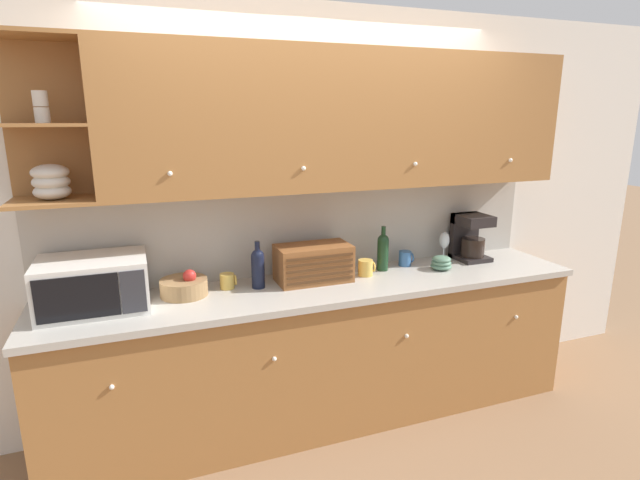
# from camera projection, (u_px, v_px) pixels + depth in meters

# --- Properties ---
(ground_plane) EXTENTS (24.00, 24.00, 0.00)m
(ground_plane) POSITION_uv_depth(u_px,v_px,m) (310.00, 393.00, 3.57)
(ground_plane) COLOR #896647
(wall_back) EXTENTS (5.72, 0.06, 2.60)m
(wall_back) POSITION_uv_depth(u_px,v_px,m) (307.00, 214.00, 3.28)
(wall_back) COLOR white
(wall_back) RESTS_ON ground_plane
(counter_unit) EXTENTS (3.34, 0.62, 0.92)m
(counter_unit) POSITION_uv_depth(u_px,v_px,m) (325.00, 352.00, 3.19)
(counter_unit) COLOR #A36B38
(counter_unit) RESTS_ON ground_plane
(backsplash_panel) EXTENTS (3.32, 0.01, 0.57)m
(backsplash_panel) POSITION_uv_depth(u_px,v_px,m) (309.00, 229.00, 3.27)
(backsplash_panel) COLOR #B7B2A8
(backsplash_panel) RESTS_ON counter_unit
(upper_cabinets) EXTENTS (3.32, 0.36, 0.82)m
(upper_cabinets) POSITION_uv_depth(u_px,v_px,m) (343.00, 120.00, 3.01)
(upper_cabinets) COLOR #A36B38
(upper_cabinets) RESTS_ON backsplash_panel
(microwave) EXTENTS (0.55, 0.41, 0.28)m
(microwave) POSITION_uv_depth(u_px,v_px,m) (93.00, 284.00, 2.65)
(microwave) COLOR silver
(microwave) RESTS_ON counter_unit
(fruit_basket) EXTENTS (0.27, 0.27, 0.16)m
(fruit_basket) POSITION_uv_depth(u_px,v_px,m) (184.00, 287.00, 2.87)
(fruit_basket) COLOR #937047
(fruit_basket) RESTS_ON counter_unit
(mug_blue_second) EXTENTS (0.10, 0.09, 0.09)m
(mug_blue_second) POSITION_uv_depth(u_px,v_px,m) (228.00, 281.00, 2.99)
(mug_blue_second) COLOR gold
(mug_blue_second) RESTS_ON counter_unit
(wine_bottle) EXTENTS (0.08, 0.08, 0.29)m
(wine_bottle) POSITION_uv_depth(u_px,v_px,m) (258.00, 267.00, 2.98)
(wine_bottle) COLOR black
(wine_bottle) RESTS_ON counter_unit
(bread_box) EXTENTS (0.46, 0.26, 0.23)m
(bread_box) POSITION_uv_depth(u_px,v_px,m) (313.00, 263.00, 3.11)
(bread_box) COLOR brown
(bread_box) RESTS_ON counter_unit
(mug_patterned_third) EXTENTS (0.11, 0.10, 0.10)m
(mug_patterned_third) POSITION_uv_depth(u_px,v_px,m) (366.00, 268.00, 3.23)
(mug_patterned_third) COLOR gold
(mug_patterned_third) RESTS_ON counter_unit
(second_wine_bottle) EXTENTS (0.08, 0.08, 0.30)m
(second_wine_bottle) POSITION_uv_depth(u_px,v_px,m) (383.00, 250.00, 3.32)
(second_wine_bottle) COLOR #19381E
(second_wine_bottle) RESTS_ON counter_unit
(mug) EXTENTS (0.10, 0.09, 0.10)m
(mug) POSITION_uv_depth(u_px,v_px,m) (405.00, 258.00, 3.44)
(mug) COLOR #38669E
(mug) RESTS_ON counter_unit
(bowl_stack_on_counter) EXTENTS (0.14, 0.14, 0.09)m
(bowl_stack_on_counter) POSITION_uv_depth(u_px,v_px,m) (441.00, 263.00, 3.36)
(bowl_stack_on_counter) COLOR slate
(bowl_stack_on_counter) RESTS_ON counter_unit
(wine_glass) EXTENTS (0.07, 0.07, 0.21)m
(wine_glass) POSITION_uv_depth(u_px,v_px,m) (444.00, 241.00, 3.54)
(wine_glass) COLOR silver
(wine_glass) RESTS_ON counter_unit
(coffee_maker) EXTENTS (0.22, 0.24, 0.33)m
(coffee_maker) POSITION_uv_depth(u_px,v_px,m) (470.00, 237.00, 3.57)
(coffee_maker) COLOR black
(coffee_maker) RESTS_ON counter_unit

